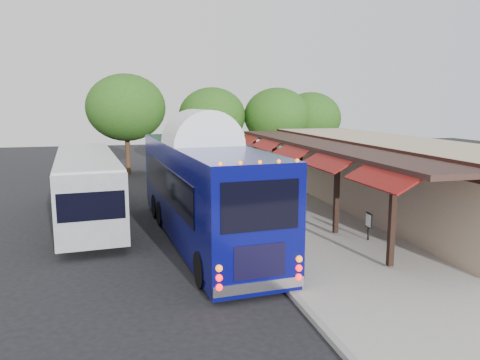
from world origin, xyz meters
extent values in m
plane|color=black|center=(0.00, 0.00, 0.00)|extent=(90.00, 90.00, 0.00)
cube|color=#9E9B93|center=(5.00, 4.00, 0.07)|extent=(10.00, 40.00, 0.15)
cube|color=gray|center=(0.05, 4.00, 0.07)|extent=(0.20, 40.00, 0.16)
cube|color=tan|center=(8.50, 4.00, 1.80)|extent=(5.00, 20.00, 3.60)
cube|color=black|center=(5.98, 4.00, 3.30)|extent=(0.06, 20.00, 0.60)
cube|color=#331E19|center=(4.90, 4.00, 3.40)|extent=(2.60, 20.00, 0.18)
cube|color=black|center=(3.78, -4.00, 1.80)|extent=(0.18, 0.18, 3.16)
cube|color=maroon|center=(3.35, -4.00, 3.15)|extent=(1.00, 3.20, 0.57)
cube|color=black|center=(3.78, 0.00, 1.80)|extent=(0.18, 0.18, 3.16)
cube|color=maroon|center=(3.35, 0.00, 3.15)|extent=(1.00, 3.20, 0.57)
cube|color=black|center=(3.78, 4.00, 1.80)|extent=(0.18, 0.18, 3.16)
cube|color=maroon|center=(3.35, 4.00, 3.15)|extent=(1.00, 3.20, 0.57)
cube|color=black|center=(3.78, 8.00, 1.80)|extent=(0.18, 0.18, 3.16)
cube|color=maroon|center=(3.35, 8.00, 3.15)|extent=(1.00, 3.20, 0.57)
cube|color=black|center=(3.78, 12.00, 1.80)|extent=(0.18, 0.18, 3.16)
cube|color=maroon|center=(3.35, 12.00, 3.15)|extent=(1.00, 3.20, 0.57)
sphere|color=#16797D|center=(4.20, -2.00, 2.88)|extent=(0.26, 0.26, 0.26)
sphere|color=#16797D|center=(4.20, 3.00, 2.88)|extent=(0.26, 0.26, 0.26)
sphere|color=#16797D|center=(4.20, 8.00, 2.88)|extent=(0.26, 0.26, 0.26)
cube|color=#080A5E|center=(-1.45, 1.20, 2.15)|extent=(3.71, 12.93, 3.35)
cube|color=#080A5E|center=(-1.45, 1.20, 0.32)|extent=(3.65, 12.80, 0.37)
ellipsoid|color=white|center=(-1.45, 1.20, 3.81)|extent=(3.69, 12.67, 0.60)
cube|color=black|center=(-1.45, -5.19, 2.71)|extent=(2.22, 0.21, 1.38)
cube|color=silver|center=(-1.45, -5.12, 0.45)|extent=(2.66, 0.40, 0.30)
sphere|color=#FF0C0C|center=(-2.61, -5.21, 0.72)|extent=(0.19, 0.19, 0.19)
sphere|color=#FF0C0C|center=(-0.29, -5.21, 0.72)|extent=(0.19, 0.19, 0.19)
cylinder|color=black|center=(-2.68, -3.65, 0.55)|extent=(0.41, 1.13, 1.11)
cylinder|color=black|center=(-0.22, -3.65, 0.55)|extent=(0.41, 1.13, 1.11)
cylinder|color=black|center=(-2.68, 5.28, 0.55)|extent=(0.41, 1.13, 1.11)
cylinder|color=black|center=(-0.22, 5.28, 0.55)|extent=(0.41, 1.13, 1.11)
cube|color=gray|center=(-6.10, 5.35, 1.69)|extent=(3.59, 11.76, 2.67)
cube|color=black|center=(-7.37, 5.35, 1.91)|extent=(0.95, 9.80, 1.01)
cube|color=black|center=(-4.83, 5.35, 1.91)|extent=(0.95, 9.80, 1.01)
cube|color=silver|center=(-6.10, 5.35, 3.06)|extent=(3.51, 11.52, 0.10)
cylinder|color=black|center=(-7.26, 1.30, 0.48)|extent=(0.37, 0.99, 0.97)
cylinder|color=black|center=(-4.94, 1.30, 0.48)|extent=(0.37, 0.99, 0.97)
cylinder|color=black|center=(-7.26, 8.82, 0.48)|extent=(0.37, 0.99, 0.97)
cylinder|color=black|center=(-4.94, 8.82, 0.48)|extent=(0.37, 0.99, 0.97)
imported|color=black|center=(0.60, -2.93, 1.01)|extent=(0.64, 0.44, 1.71)
imported|color=black|center=(0.60, 2.26, 1.04)|extent=(0.98, 0.82, 1.79)
imported|color=black|center=(2.33, 6.48, 1.11)|extent=(1.19, 0.66, 1.92)
imported|color=black|center=(3.40, 13.89, 1.12)|extent=(1.28, 0.77, 1.94)
cube|color=black|center=(4.67, -1.04, 0.69)|extent=(0.06, 0.06, 1.08)
cube|color=black|center=(4.67, -1.04, 0.93)|extent=(0.08, 0.49, 0.59)
cube|color=white|center=(4.64, -1.04, 0.93)|extent=(0.04, 0.41, 0.49)
cylinder|color=#382314|center=(2.30, 18.73, 1.48)|extent=(0.36, 0.36, 2.97)
ellipsoid|color=#254A12|center=(2.30, 18.73, 4.38)|extent=(5.12, 5.12, 4.36)
cylinder|color=#382314|center=(7.25, 17.90, 1.48)|extent=(0.36, 0.36, 2.96)
ellipsoid|color=#254A12|center=(7.25, 17.90, 4.37)|extent=(5.11, 5.11, 4.34)
cylinder|color=#382314|center=(10.31, 18.51, 1.41)|extent=(0.36, 0.36, 2.82)
ellipsoid|color=#254A12|center=(10.31, 18.51, 4.16)|extent=(4.87, 4.87, 4.14)
cylinder|color=#382314|center=(-4.08, 19.46, 1.70)|extent=(0.36, 0.36, 3.41)
ellipsoid|color=#254A12|center=(-4.08, 19.46, 5.03)|extent=(5.89, 5.89, 5.00)
camera|label=1|loc=(-4.44, -16.81, 5.44)|focal=35.00mm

